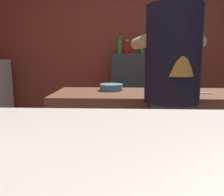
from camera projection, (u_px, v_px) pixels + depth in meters
wall_back at (132, 44)px, 3.42m from camera, size 5.20×0.10×2.70m
prep_counter at (179, 144)px, 2.00m from camera, size 2.10×0.60×0.88m
back_shelf at (141, 98)px, 3.27m from camera, size 0.82×0.36×1.21m
bartender at (172, 88)px, 1.47m from camera, size 0.46×0.53×1.69m
mixing_bowl at (111, 87)px, 2.05m from camera, size 0.20×0.20×0.06m
chefs_knife at (196, 93)px, 1.87m from camera, size 0.24×0.03×0.01m
bottle_soy at (159, 46)px, 3.04m from camera, size 0.07×0.07×0.26m
bottle_vinegar at (142, 49)px, 3.23m from camera, size 0.06×0.06×0.17m
bottle_olive_oil at (127, 48)px, 3.16m from camera, size 0.07×0.07×0.18m
bottle_hot_sauce at (120, 46)px, 3.23m from camera, size 0.07×0.07×0.27m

